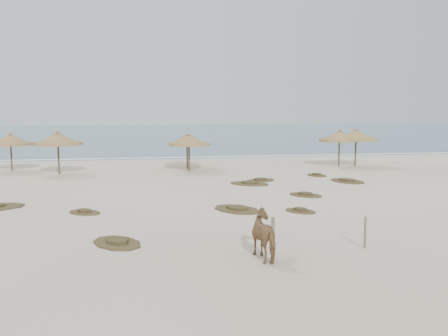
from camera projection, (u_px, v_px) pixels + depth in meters
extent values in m
plane|color=beige|center=(186.00, 222.00, 19.17)|extent=(160.00, 160.00, 0.00)
cube|color=navy|center=(142.00, 133.00, 92.39)|extent=(200.00, 100.00, 0.01)
cube|color=white|center=(154.00, 158.00, 44.55)|extent=(70.00, 0.60, 0.01)
cylinder|color=brown|center=(11.00, 156.00, 35.24)|extent=(0.12, 0.12, 2.08)
cylinder|color=olive|center=(11.00, 144.00, 35.14)|extent=(3.79, 3.79, 0.18)
cone|color=olive|center=(11.00, 139.00, 35.10)|extent=(3.66, 3.66, 0.74)
cone|color=olive|center=(10.00, 133.00, 35.05)|extent=(0.36, 0.36, 0.22)
cylinder|color=brown|center=(59.00, 157.00, 33.36)|extent=(0.13, 0.13, 2.25)
cylinder|color=olive|center=(58.00, 143.00, 33.26)|extent=(3.76, 3.76, 0.19)
cone|color=olive|center=(58.00, 138.00, 33.22)|extent=(3.63, 3.63, 0.80)
cone|color=olive|center=(58.00, 131.00, 33.16)|extent=(0.39, 0.39, 0.24)
cylinder|color=brown|center=(187.00, 155.00, 37.00)|extent=(0.11, 0.11, 1.98)
cylinder|color=olive|center=(187.00, 144.00, 36.90)|extent=(3.25, 3.25, 0.17)
cone|color=olive|center=(187.00, 139.00, 36.87)|extent=(3.14, 3.14, 0.71)
cone|color=olive|center=(187.00, 134.00, 36.82)|extent=(0.34, 0.34, 0.21)
cylinder|color=brown|center=(189.00, 156.00, 35.08)|extent=(0.12, 0.12, 2.06)
cylinder|color=olive|center=(189.00, 144.00, 34.98)|extent=(3.02, 3.02, 0.18)
cone|color=olive|center=(189.00, 140.00, 34.94)|extent=(2.92, 2.92, 0.74)
cone|color=olive|center=(189.00, 133.00, 34.89)|extent=(0.35, 0.35, 0.22)
cylinder|color=brown|center=(339.00, 152.00, 37.89)|extent=(0.12, 0.12, 2.18)
cylinder|color=olive|center=(339.00, 140.00, 37.79)|extent=(4.08, 4.08, 0.19)
cone|color=olive|center=(339.00, 136.00, 37.75)|extent=(3.95, 3.95, 0.78)
cone|color=olive|center=(340.00, 130.00, 37.69)|extent=(0.37, 0.37, 0.23)
cylinder|color=brown|center=(356.00, 151.00, 38.08)|extent=(0.13, 0.13, 2.26)
cylinder|color=olive|center=(356.00, 139.00, 37.97)|extent=(3.99, 3.99, 0.19)
cone|color=olive|center=(356.00, 135.00, 37.93)|extent=(3.86, 3.86, 0.81)
cone|color=olive|center=(356.00, 128.00, 37.87)|extent=(0.39, 0.39, 0.24)
imported|color=#946443|center=(267.00, 235.00, 14.38)|extent=(1.00, 1.75, 1.40)
cylinder|color=#6C6551|center=(273.00, 241.00, 13.93)|extent=(0.12, 0.12, 1.33)
cylinder|color=#6C6551|center=(365.00, 232.00, 15.52)|extent=(0.10, 0.10, 1.00)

